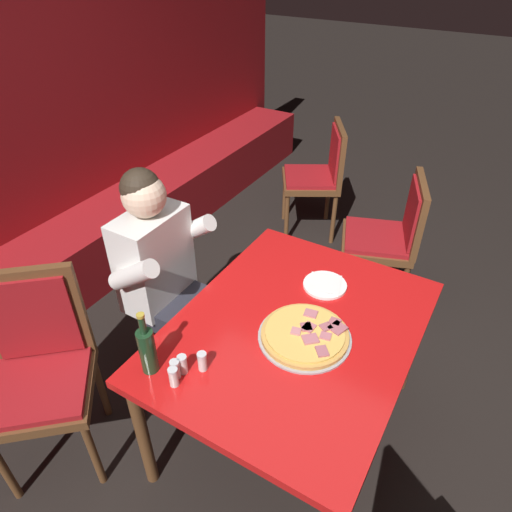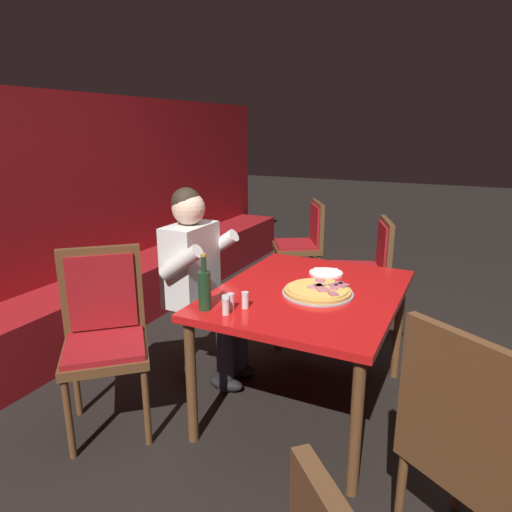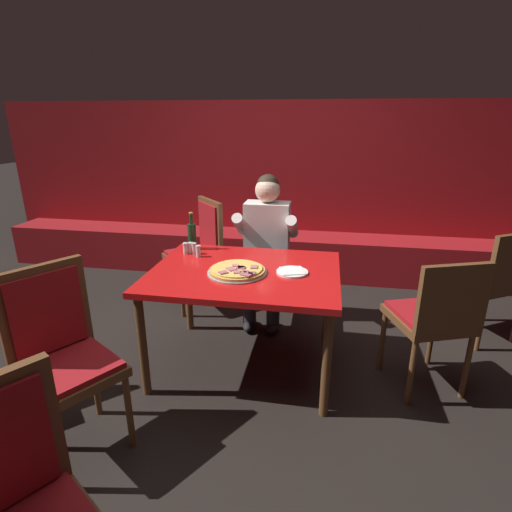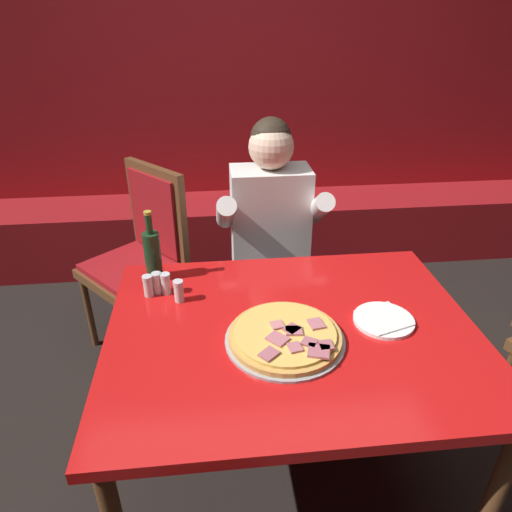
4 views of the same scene
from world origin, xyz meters
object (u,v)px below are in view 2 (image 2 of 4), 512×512
Objects in this scene: pizza at (318,291)px; shaker_black_pepper at (245,301)px; shaker_oregano at (231,302)px; main_dining_table at (308,303)px; shaker_parmesan at (226,307)px; shaker_red_pepper_flakes at (226,304)px; dining_chair_near_left at (473,441)px; dining_chair_by_booth at (104,328)px; dining_chair_near_right at (304,240)px; dining_chair_far_left at (368,265)px; beer_bottle at (204,289)px; plate_white_paper at (325,273)px; diner_seated_blue_shirt at (202,277)px.

pizza is 0.45m from shaker_black_pepper.
shaker_black_pepper is (0.05, -0.06, 0.00)m from shaker_oregano.
main_dining_table is 0.58m from shaker_parmesan.
shaker_red_pepper_flakes is (-0.48, 0.27, 0.11)m from main_dining_table.
dining_chair_near_left is at bearing -106.89° from shaker_oregano.
dining_chair_by_booth is at bearing 99.69° from shaker_parmesan.
dining_chair_near_right is 0.98m from dining_chair_far_left.
main_dining_table is 1.14m from dining_chair_by_booth.
shaker_oregano is 0.08m from shaker_black_pepper.
dining_chair_by_booth is (-0.12, 0.70, -0.20)m from shaker_parmesan.
shaker_oregano is at bearing -66.04° from beer_bottle.
shaker_parmesan reaches higher than plate_white_paper.
pizza is 0.37m from plate_white_paper.
dining_chair_near_right is (2.35, 0.44, -0.23)m from shaker_parmesan.
dining_chair_near_right is at bearing 12.22° from shaker_black_pepper.
shaker_red_pepper_flakes is at bearing 150.28° from main_dining_table.
plate_white_paper is 1.43m from dining_chair_near_left.
shaker_oregano is 1.72m from dining_chair_far_left.
shaker_oregano is at bearing 132.12° from shaker_black_pepper.
main_dining_table is at bearing -29.72° from shaker_red_pepper_flakes.
dining_chair_near_left is at bearing -103.97° from shaker_parmesan.
shaker_red_pepper_flakes is 1.00× the size of shaker_oregano.
dining_chair_far_left is (1.62, -0.28, -0.22)m from shaker_black_pepper.
diner_seated_blue_shirt reaches higher than dining_chair_near_left.
pizza is at bearing -39.07° from shaker_oregano.
dining_chair_by_booth is at bearing 102.97° from beer_bottle.
diner_seated_blue_shirt is (0.54, 0.48, -0.07)m from shaker_parmesan.
shaker_parmesan is (-0.51, 0.25, 0.11)m from main_dining_table.
dining_chair_near_left is (-0.35, -1.15, -0.19)m from shaker_oregano.
dining_chair_near_left is (-2.63, -1.57, 0.04)m from dining_chair_near_right.
shaker_parmesan is at bearing -95.37° from beer_bottle.
shaker_red_pepper_flakes is 0.03m from shaker_oregano.
pizza is 0.39× the size of dining_chair_near_left.
shaker_oregano is 0.07m from shaker_parmesan.
pizza reaches higher than main_dining_table.
shaker_oregano is 0.67m from diner_seated_blue_shirt.
diner_seated_blue_shirt is (0.47, 0.47, -0.07)m from shaker_oregano.
plate_white_paper is 0.21× the size of dining_chair_near_left.
shaker_parmesan is at bearing 163.22° from plate_white_paper.
dining_chair_by_booth reaches higher than dining_chair_near_right.
beer_bottle is at bearing 84.63° from shaker_parmesan.
shaker_oregano is 1.00× the size of shaker_parmesan.
shaker_parmesan is (-0.01, -0.13, -0.07)m from beer_bottle.
main_dining_table is 3.20× the size of pizza.
main_dining_table is 1.24× the size of dining_chair_near_left.
shaker_red_pepper_flakes and shaker_oregano have the same top height.
shaker_parmesan is at bearing 153.41° from main_dining_table.
dining_chair_near_right is (1.84, 0.69, -0.11)m from main_dining_table.
beer_bottle is at bearing 100.13° from shaker_red_pepper_flakes.
shaker_black_pepper is at bearing 69.88° from dining_chair_near_left.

